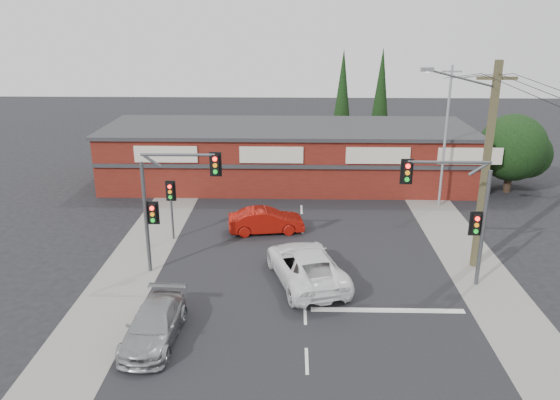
{
  "coord_description": "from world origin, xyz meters",
  "views": [
    {
      "loc": [
        -0.54,
        -21.94,
        11.95
      ],
      "look_at": [
        -1.18,
        3.0,
        3.38
      ],
      "focal_mm": 35.0,
      "sensor_mm": 36.0,
      "label": 1
    }
  ],
  "objects_px": {
    "silver_suv": "(154,325)",
    "shop_building": "(287,154)",
    "red_sedan": "(266,221)",
    "white_suv": "(306,265)",
    "utility_pole": "(484,161)"
  },
  "relations": [
    {
      "from": "white_suv",
      "to": "silver_suv",
      "type": "xyz_separation_m",
      "value": [
        -5.91,
        -5.01,
        -0.17
      ]
    },
    {
      "from": "shop_building",
      "to": "utility_pole",
      "type": "relative_size",
      "value": 2.73
    },
    {
      "from": "silver_suv",
      "to": "utility_pole",
      "type": "distance_m",
      "value": 16.48
    },
    {
      "from": "silver_suv",
      "to": "shop_building",
      "type": "bearing_deg",
      "value": 78.83
    },
    {
      "from": "red_sedan",
      "to": "utility_pole",
      "type": "height_order",
      "value": "utility_pole"
    },
    {
      "from": "utility_pole",
      "to": "red_sedan",
      "type": "bearing_deg",
      "value": 158.46
    },
    {
      "from": "shop_building",
      "to": "utility_pole",
      "type": "xyz_separation_m",
      "value": [
        9.36,
        -14.0,
        3.26
      ]
    },
    {
      "from": "white_suv",
      "to": "shop_building",
      "type": "xyz_separation_m",
      "value": [
        -1.08,
        15.9,
        1.31
      ]
    },
    {
      "from": "white_suv",
      "to": "shop_building",
      "type": "distance_m",
      "value": 15.99
    },
    {
      "from": "utility_pole",
      "to": "silver_suv",
      "type": "bearing_deg",
      "value": -154.04
    },
    {
      "from": "red_sedan",
      "to": "shop_building",
      "type": "xyz_separation_m",
      "value": [
        1.08,
        9.88,
        1.43
      ]
    },
    {
      "from": "red_sedan",
      "to": "utility_pole",
      "type": "distance_m",
      "value": 12.17
    },
    {
      "from": "silver_suv",
      "to": "shop_building",
      "type": "distance_m",
      "value": 21.51
    },
    {
      "from": "silver_suv",
      "to": "red_sedan",
      "type": "distance_m",
      "value": 11.65
    },
    {
      "from": "red_sedan",
      "to": "white_suv",
      "type": "bearing_deg",
      "value": -168.79
    }
  ]
}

